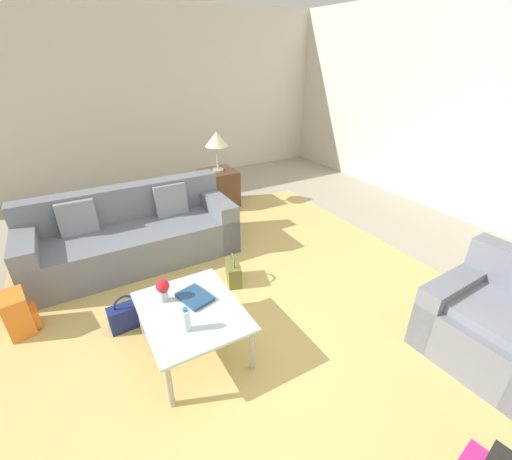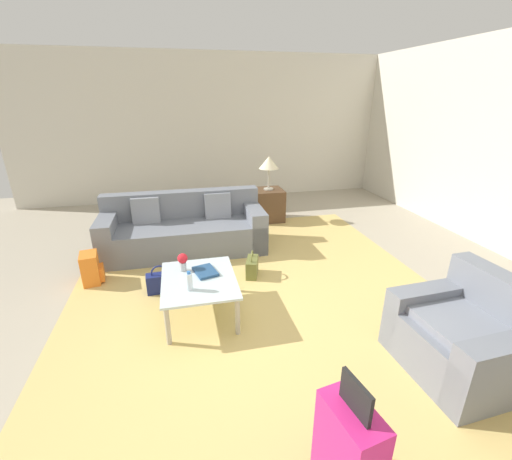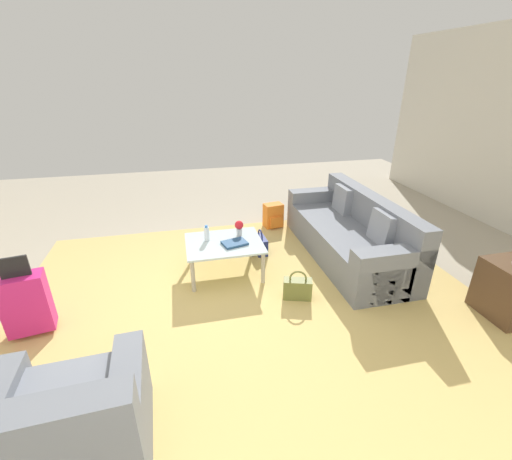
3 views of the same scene
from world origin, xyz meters
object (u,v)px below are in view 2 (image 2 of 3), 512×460
object	(u,v)px
coffee_table_book	(205,271)
backpack_orange	(91,269)
couch	(184,231)
side_table	(268,205)
armchair	(467,339)
table_lamp	(269,163)
flower_vase	(183,261)
suitcase_magenta	(349,448)
coffee_table	(199,283)
water_bottle	(189,281)
handbag_navy	(160,282)
handbag_olive	(252,267)

from	to	relation	value
coffee_table_book	backpack_orange	world-z (taller)	coffee_table_book
couch	side_table	xyz separation A→B (m)	(-1.01, 1.60, -0.00)
armchair	table_lamp	size ratio (longest dim) A/B	1.64
table_lamp	flower_vase	bearing A→B (deg)	-32.60
coffee_table_book	suitcase_magenta	distance (m)	2.21
coffee_table	table_lamp	size ratio (longest dim) A/B	1.52
coffee_table_book	backpack_orange	bearing A→B (deg)	-137.95
armchair	side_table	world-z (taller)	armchair
armchair	water_bottle	xyz separation A→B (m)	(-1.10, -2.27, 0.24)
armchair	water_bottle	bearing A→B (deg)	-115.80
water_bottle	flower_vase	size ratio (longest dim) A/B	1.00
water_bottle	suitcase_magenta	size ratio (longest dim) A/B	0.24
water_bottle	coffee_table_book	bearing A→B (deg)	150.64
suitcase_magenta	armchair	bearing A→B (deg)	115.59
coffee_table_book	handbag_navy	xyz separation A→B (m)	(-0.45, -0.52, -0.32)
table_lamp	handbag_navy	distance (m)	3.10
armchair	flower_vase	xyz separation A→B (m)	(-1.52, -2.32, 0.26)
water_bottle	coffee_table_book	distance (m)	0.38
couch	handbag_navy	distance (m)	1.28
couch	side_table	distance (m)	1.89
armchair	backpack_orange	size ratio (longest dim) A/B	2.53
coffee_table	handbag_olive	xyz separation A→B (m)	(-0.72, 0.73, -0.26)
flower_vase	handbag_navy	world-z (taller)	flower_vase
water_bottle	flower_vase	bearing A→B (deg)	-173.21
armchair	handbag_olive	xyz separation A→B (m)	(-2.02, -1.44, -0.17)
side_table	backpack_orange	world-z (taller)	side_table
armchair	suitcase_magenta	distance (m)	1.63
couch	coffee_table_book	bearing A→B (deg)	6.14
coffee_table_book	handbag_olive	world-z (taller)	coffee_table_book
coffee_table_book	handbag_navy	size ratio (longest dim) A/B	0.81
coffee_table	suitcase_magenta	distance (m)	2.12
suitcase_magenta	couch	bearing A→B (deg)	-168.09
armchair	coffee_table_book	bearing A→B (deg)	-124.15
couch	water_bottle	size ratio (longest dim) A/B	11.69
suitcase_magenta	table_lamp	bearing A→B (deg)	170.54
handbag_olive	flower_vase	bearing A→B (deg)	-60.28
table_lamp	backpack_orange	distance (m)	3.44
couch	armchair	world-z (taller)	couch
side_table	handbag_olive	world-z (taller)	side_table
flower_vase	suitcase_magenta	xyz separation A→B (m)	(2.22, 0.85, -0.20)
armchair	handbag_olive	size ratio (longest dim) A/B	2.82
coffee_table	water_bottle	size ratio (longest dim) A/B	4.59
side_table	backpack_orange	distance (m)	3.32
water_bottle	coffee_table_book	size ratio (longest dim) A/B	0.71
armchair	couch	bearing A→B (deg)	-143.71
coffee_table	water_bottle	xyz separation A→B (m)	(0.20, -0.10, 0.15)
couch	table_lamp	world-z (taller)	table_lamp
flower_vase	backpack_orange	bearing A→B (deg)	-124.44
coffee_table	coffee_table_book	xyz separation A→B (m)	(-0.12, 0.08, 0.07)
armchair	handbag_navy	xyz separation A→B (m)	(-1.87, -2.61, -0.17)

